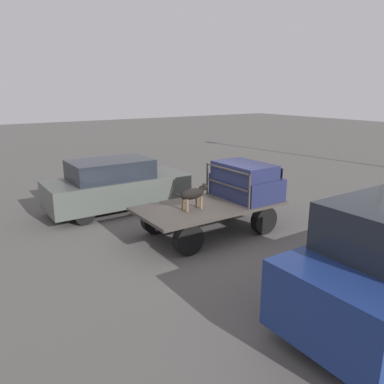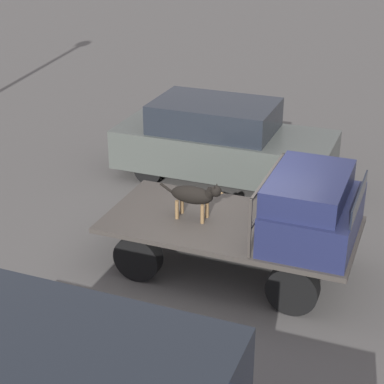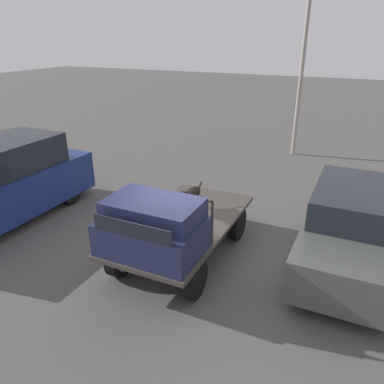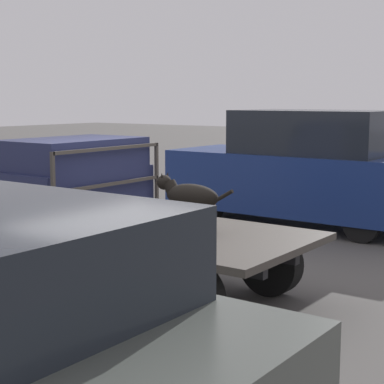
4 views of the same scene
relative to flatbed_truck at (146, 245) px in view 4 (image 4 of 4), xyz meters
name	(u,v)px [view 4 (image 4 of 4)]	position (x,y,z in m)	size (l,w,h in m)	color
ground_plane	(147,293)	(0.00, 0.00, -0.60)	(80.00, 80.00, 0.00)	#514F4C
flatbed_truck	(146,245)	(0.00, 0.00, 0.00)	(3.94, 1.97, 0.82)	black
truck_cab	(71,179)	(1.25, 0.00, 0.69)	(1.28, 1.85, 0.99)	#1E2347
truck_headboard	(110,172)	(0.57, 0.00, 0.82)	(0.04, 1.85, 0.91)	#3D3833
dog	(188,196)	(-0.56, -0.07, 0.62)	(1.07, 0.28, 0.66)	brown
parked_pickup_far	(304,170)	(0.39, -4.98, 0.43)	(4.87, 1.92, 2.11)	black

